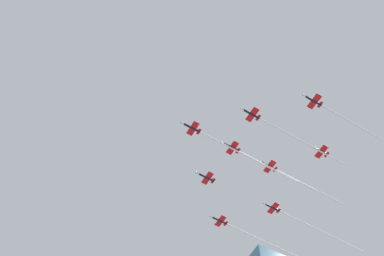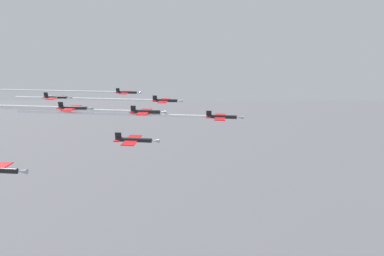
% 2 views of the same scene
% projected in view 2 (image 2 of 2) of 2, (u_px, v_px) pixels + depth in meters
% --- Properties ---
extents(jet_lead, '(7.47, 66.03, 2.17)m').
position_uv_depth(jet_lead, '(148.00, 115.00, 93.00)').
color(jet_lead, black).
extents(jet_port_inner, '(7.47, 60.10, 2.17)m').
position_uv_depth(jet_port_inner, '(113.00, 99.00, 113.31)').
color(jet_port_inner, black).
extents(jet_starboard_inner, '(7.47, 10.34, 2.17)m').
position_uv_depth(jet_starboard_inner, '(135.00, 140.00, 74.47)').
color(jet_starboard_inner, black).
extents(jet_port_outer, '(7.47, 56.56, 2.17)m').
position_uv_depth(jet_port_outer, '(89.00, 110.00, 94.48)').
color(jet_port_outer, black).
extents(jet_starboard_outer, '(7.47, 63.50, 2.17)m').
position_uv_depth(jet_starboard_outer, '(80.00, 91.00, 134.41)').
color(jet_starboard_outer, black).
extents(jet_port_trail, '(7.47, 51.85, 2.17)m').
position_uv_depth(jet_port_trail, '(26.00, 107.00, 96.29)').
color(jet_port_trail, black).
extents(jet_starboard_trail, '(7.47, 10.34, 2.17)m').
position_uv_depth(jet_starboard_trail, '(56.00, 97.00, 115.32)').
color(jet_starboard_trail, black).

